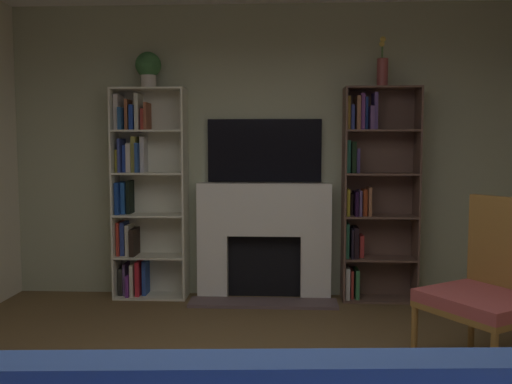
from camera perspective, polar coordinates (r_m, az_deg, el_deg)
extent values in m
cube|color=#A9AE8C|center=(5.46, 0.91, 4.17)|extent=(5.11, 0.06, 2.86)
cube|color=white|center=(5.49, -4.44, -7.60)|extent=(0.29, 0.22, 0.62)
cube|color=white|center=(5.46, 6.16, -7.69)|extent=(0.29, 0.22, 0.62)
cube|color=white|center=(5.36, 0.85, -1.78)|extent=(1.29, 0.22, 0.51)
cube|color=black|center=(5.52, 0.87, -7.52)|extent=(0.71, 0.08, 0.62)
cube|color=#5E4C4E|center=(5.27, 0.74, -11.42)|extent=(1.39, 0.30, 0.03)
cube|color=black|center=(5.40, 0.89, 4.30)|extent=(1.11, 0.06, 0.61)
cube|color=beige|center=(5.55, -14.33, -0.20)|extent=(0.02, 0.31, 2.04)
cube|color=beige|center=(5.38, -7.33, -0.24)|extent=(0.02, 0.31, 2.04)
cube|color=beige|center=(5.59, -10.54, -0.09)|extent=(0.70, 0.02, 2.04)
cube|color=beige|center=(5.63, -10.72, -10.51)|extent=(0.67, 0.31, 0.02)
cube|color=#282823|center=(5.71, -13.64, -8.88)|extent=(0.04, 0.19, 0.27)
cube|color=#56416C|center=(5.69, -13.27, -8.68)|extent=(0.02, 0.19, 0.31)
cube|color=#62297D|center=(5.66, -12.90, -9.28)|extent=(0.03, 0.26, 0.21)
cube|color=beige|center=(5.65, -12.50, -8.76)|extent=(0.03, 0.24, 0.31)
cube|color=red|center=(5.64, -11.95, -8.63)|extent=(0.04, 0.23, 0.34)
cube|color=#274794|center=(5.64, -11.33, -8.61)|extent=(0.04, 0.18, 0.34)
cube|color=beige|center=(5.54, -10.78, -6.53)|extent=(0.67, 0.31, 0.02)
cube|color=#B42F23|center=(5.61, -13.85, -4.64)|extent=(0.03, 0.22, 0.33)
cube|color=#2B408E|center=(5.61, -13.44, -4.65)|extent=(0.04, 0.20, 0.32)
cube|color=beige|center=(5.59, -12.93, -4.81)|extent=(0.04, 0.22, 0.30)
cube|color=black|center=(5.56, -12.46, -5.04)|extent=(0.04, 0.26, 0.26)
cube|color=beige|center=(5.48, -10.85, -2.34)|extent=(0.67, 0.31, 0.02)
cube|color=navy|center=(5.55, -13.92, -0.60)|extent=(0.04, 0.25, 0.31)
cube|color=#20509B|center=(5.56, -13.39, -0.59)|extent=(0.04, 0.19, 0.31)
cube|color=black|center=(5.55, -12.90, -0.50)|extent=(0.04, 0.18, 0.33)
cube|color=beige|center=(5.44, -10.92, 1.92)|extent=(0.67, 0.31, 0.02)
cube|color=olive|center=(5.55, -13.99, 3.15)|extent=(0.02, 0.20, 0.22)
cube|color=navy|center=(5.53, -13.74, 3.70)|extent=(0.02, 0.22, 0.33)
cube|color=#223C99|center=(5.54, -13.27, 3.39)|extent=(0.03, 0.18, 0.26)
cube|color=beige|center=(5.52, -12.85, 3.48)|extent=(0.04, 0.20, 0.28)
cube|color=olive|center=(5.51, -12.37, 3.82)|extent=(0.04, 0.20, 0.34)
cube|color=#23468A|center=(5.47, -12.01, 3.50)|extent=(0.03, 0.24, 0.28)
cube|color=beige|center=(5.50, -11.52, 3.83)|extent=(0.04, 0.17, 0.34)
cube|color=beige|center=(5.44, -10.99, 6.21)|extent=(0.67, 0.31, 0.02)
cube|color=beige|center=(5.55, -14.02, 7.98)|extent=(0.04, 0.22, 0.34)
cube|color=navy|center=(5.51, -13.62, 7.35)|extent=(0.03, 0.26, 0.21)
cube|color=#985434|center=(5.53, -13.06, 7.77)|extent=(0.03, 0.20, 0.29)
cube|color=navy|center=(5.51, -12.57, 7.51)|extent=(0.04, 0.20, 0.24)
cube|color=beige|center=(5.50, -12.05, 8.08)|extent=(0.04, 0.21, 0.35)
cube|color=#BC3A31|center=(5.50, -11.49, 7.35)|extent=(0.04, 0.17, 0.21)
cube|color=brown|center=(5.47, -11.17, 7.67)|extent=(0.03, 0.21, 0.26)
cube|color=beige|center=(5.46, -11.05, 10.40)|extent=(0.67, 0.31, 0.02)
cube|color=brown|center=(5.33, 9.09, -0.31)|extent=(0.02, 0.30, 2.04)
cube|color=brown|center=(5.45, 16.28, -0.33)|extent=(0.02, 0.30, 2.04)
cube|color=brown|center=(5.52, 12.47, -0.19)|extent=(0.70, 0.02, 2.04)
cube|color=brown|center=(5.56, 12.53, -10.74)|extent=(0.67, 0.30, 0.02)
cube|color=beige|center=(5.49, 9.36, -9.17)|extent=(0.04, 0.25, 0.30)
cube|color=#B53730|center=(5.52, 9.83, -9.28)|extent=(0.02, 0.20, 0.27)
cube|color=#327441|center=(5.51, 10.35, -9.24)|extent=(0.03, 0.22, 0.28)
cube|color=brown|center=(5.47, 12.60, -6.71)|extent=(0.67, 0.30, 0.02)
cube|color=#276849|center=(5.41, 9.35, -4.89)|extent=(0.03, 0.23, 0.33)
cube|color=black|center=(5.41, 9.83, -5.19)|extent=(0.02, 0.25, 0.28)
cube|color=black|center=(5.42, 10.23, -5.09)|extent=(0.04, 0.24, 0.30)
cube|color=#BD3332|center=(5.46, 10.80, -5.47)|extent=(0.04, 0.18, 0.21)
cube|color=brown|center=(5.40, 12.68, -2.47)|extent=(0.67, 0.30, 0.02)
cube|color=#A58D20|center=(5.35, 9.42, -1.02)|extent=(0.03, 0.24, 0.25)
cube|color=black|center=(5.40, 9.80, -1.23)|extent=(0.02, 0.17, 0.21)
cube|color=black|center=(5.36, 10.26, -1.15)|extent=(0.03, 0.25, 0.23)
cube|color=#55406A|center=(5.37, 10.64, -1.08)|extent=(0.03, 0.25, 0.24)
cube|color=#A33D1B|center=(5.40, 11.11, -1.03)|extent=(0.04, 0.19, 0.25)
cube|color=#996141|center=(5.39, 11.58, -0.92)|extent=(0.03, 0.23, 0.27)
cube|color=brown|center=(5.37, 12.76, 1.85)|extent=(0.67, 0.30, 0.02)
cube|color=#276C53|center=(5.34, 9.48, 3.64)|extent=(0.03, 0.21, 0.31)
cube|color=black|center=(5.33, 10.00, 3.57)|extent=(0.04, 0.24, 0.30)
cube|color=#4A3A77|center=(5.36, 10.42, 3.21)|extent=(0.03, 0.21, 0.23)
cube|color=brown|center=(5.36, 12.84, 6.20)|extent=(0.67, 0.30, 0.02)
cube|color=olive|center=(5.35, 9.50, 8.04)|extent=(0.02, 0.21, 0.31)
cube|color=navy|center=(5.35, 9.87, 7.59)|extent=(0.03, 0.23, 0.23)
cube|color=brown|center=(5.34, 10.44, 8.03)|extent=(0.03, 0.25, 0.31)
cube|color=#5F3071|center=(5.36, 10.87, 8.13)|extent=(0.04, 0.23, 0.34)
cube|color=navy|center=(5.39, 11.27, 7.95)|extent=(0.02, 0.17, 0.31)
cube|color=#5D4177|center=(5.36, 11.77, 7.50)|extent=(0.03, 0.24, 0.22)
cube|color=#543E7E|center=(5.38, 12.16, 8.14)|extent=(0.03, 0.21, 0.35)
cube|color=brown|center=(5.39, 12.92, 10.44)|extent=(0.67, 0.30, 0.02)
cylinder|color=beige|center=(5.47, -11.06, 11.13)|extent=(0.14, 0.14, 0.12)
sphere|color=#376C37|center=(5.49, -11.09, 12.79)|extent=(0.25, 0.25, 0.25)
cylinder|color=brown|center=(5.40, 12.95, 11.92)|extent=(0.10, 0.10, 0.26)
cylinder|color=#4C7F3F|center=(5.42, 12.99, 14.24)|extent=(0.01, 0.01, 0.18)
sphere|color=#ECC951|center=(5.44, 13.01, 15.15)|extent=(0.05, 0.05, 0.05)
cylinder|color=#4C7F3F|center=(5.42, 12.89, 14.02)|extent=(0.01, 0.01, 0.13)
sphere|color=#ECC951|center=(5.43, 12.90, 14.71)|extent=(0.05, 0.05, 0.05)
cylinder|color=brown|center=(4.39, 21.40, -12.22)|extent=(0.04, 0.04, 0.45)
cylinder|color=brown|center=(3.61, 23.39, -16.08)|extent=(0.04, 0.04, 0.45)
cylinder|color=brown|center=(3.97, 16.06, -13.91)|extent=(0.04, 0.04, 0.45)
cube|color=#9F4341|center=(3.92, 22.42, -10.26)|extent=(0.88, 0.89, 0.08)
cube|color=brown|center=(3.94, 22.39, -11.10)|extent=(0.88, 0.89, 0.04)
cube|color=brown|center=(4.08, 24.96, -5.38)|extent=(0.41, 0.58, 0.69)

